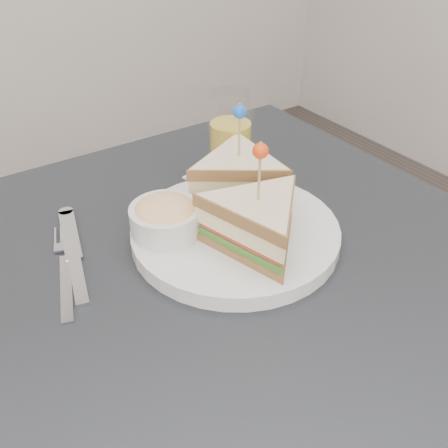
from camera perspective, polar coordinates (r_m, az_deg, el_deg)
table at (r=0.73m, az=-0.21°, el=-8.81°), size 0.80×0.80×0.75m
plate_meal at (r=0.69m, az=1.46°, el=1.85°), size 0.36×0.36×0.17m
cutlery_fork at (r=0.70m, az=-17.67°, el=-4.48°), size 0.08×0.19×0.01m
cutlery_knife at (r=0.71m, az=-16.80°, el=-3.41°), size 0.07×0.22×0.01m
drink_set at (r=0.83m, az=0.75°, el=9.37°), size 0.14×0.14×0.15m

